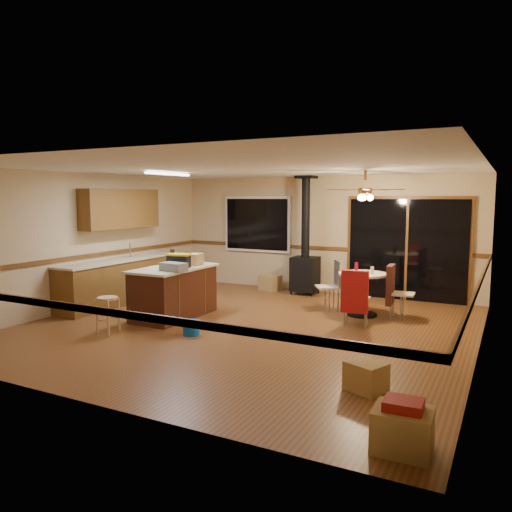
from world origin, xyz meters
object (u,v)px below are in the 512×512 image
Objects in this scene: toolbox_black at (179,262)px; chair_near at (355,292)px; bar_stool at (108,315)px; toolbox_grey at (173,267)px; blue_bucket at (191,328)px; box_corner_b at (366,377)px; wood_stove at (305,262)px; chair_left at (333,280)px; dining_table at (362,287)px; chair_right at (392,285)px; kitchen_island at (174,292)px; box_corner_a at (403,430)px; box_under_window at (270,283)px.

toolbox_black is 0.55× the size of chair_near.
toolbox_black is 1.59m from bar_stool.
toolbox_grey reaches higher than blue_bucket.
chair_near is 1.76× the size of box_corner_b.
chair_left is at bearing -49.49° from wood_stove.
wood_stove is at bearing 140.10° from dining_table.
chair_right is (3.21, 2.06, -0.37)m from toolbox_grey.
wood_stove is 3.60× the size of chair_right.
kitchen_island reaches higher than bar_stool.
chair_near is (1.79, -2.28, -0.13)m from wood_stove.
chair_left and chair_right have the same top height.
box_corner_a is at bearing -68.20° from chair_near.
wood_stove is 3.60× the size of chair_near.
toolbox_black is 3.80m from chair_right.
kitchen_island is at bearing -165.97° from chair_near.
blue_bucket is at bearing 161.72° from box_corner_b.
chair_left is (2.08, 2.18, -0.38)m from toolbox_grey.
bar_stool is (-0.56, -0.98, -0.68)m from toolbox_grey.
wood_stove is 4.52× the size of chair_left.
chair_left is 1.40× the size of box_corner_b.
toolbox_grey is at bearing -92.35° from box_under_window.
blue_bucket is at bearing -34.78° from toolbox_grey.
dining_table is at bearing -176.03° from chair_right.
chair_left is 1.15× the size of box_corner_a.
box_corner_a is at bearing -70.74° from dining_table.
box_under_window is 0.92× the size of box_corner_a.
dining_table is at bearing 109.26° from box_corner_a.
toolbox_black is at bearing 74.33° from bar_stool.
bar_stool is 4.51m from box_under_window.
toolbox_grey is at bearing 158.36° from box_corner_b.
box_under_window is 1.12× the size of box_corner_b.
box_corner_a is at bearing -33.95° from toolbox_black.
box_corner_b is at bearing -21.64° from toolbox_grey.
chair_near reaches higher than blue_bucket.
chair_right is (1.13, -0.12, 0.01)m from chair_left.
wood_stove reaches higher than chair_right.
chair_left is (-0.61, 0.16, 0.06)m from dining_table.
chair_near and chair_right have the same top height.
box_corner_b is at bearing -25.57° from toolbox_black.
chair_near is (0.12, -0.88, 0.07)m from dining_table.
kitchen_island reaches higher than box_corner_b.
toolbox_black is 3.10m from chair_near.
toolbox_black is (-0.17, 0.38, 0.04)m from toolbox_grey.
toolbox_black reaches higher than bar_stool.
kitchen_island is at bearing 78.39° from bar_stool.
dining_table is (2.69, 2.02, -0.44)m from toolbox_grey.
kitchen_island is 4.39m from box_corner_b.
wood_stove is 3.27m from toolbox_black.
box_under_window is at bearing 138.88° from chair_near.
chair_near is 3.57m from box_under_window.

